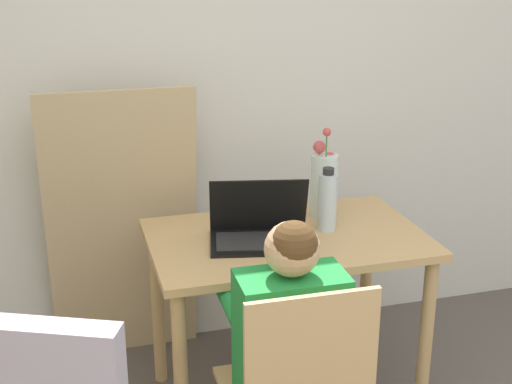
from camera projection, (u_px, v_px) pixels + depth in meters
wall_back at (255, 63)px, 3.03m from camera, size 6.40×0.05×2.50m
dining_table at (286, 262)px, 2.67m from camera, size 1.02×0.64×0.71m
person_seated at (285, 331)px, 2.17m from camera, size 0.33×0.43×1.00m
laptop at (259, 227)px, 2.58m from camera, size 0.40×0.31×0.23m
flower_vase at (324, 182)px, 2.79m from camera, size 0.11×0.11×0.36m
water_bottle at (327, 201)px, 2.65m from camera, size 0.07×0.07×0.24m
cardboard_panel at (123, 231)px, 2.96m from camera, size 0.62×0.19×1.21m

